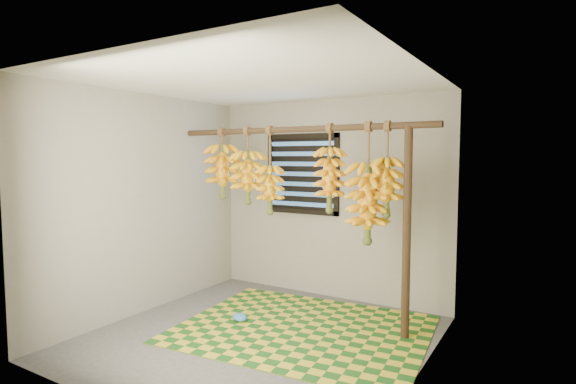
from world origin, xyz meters
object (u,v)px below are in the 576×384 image
Objects in this scene: banana_bunch_d at (330,180)px; banana_bunch_e at (368,203)px; woven_mat at (303,329)px; support_post at (407,234)px; banana_bunch_a at (223,171)px; banana_bunch_f at (387,187)px; banana_bunch_c at (270,189)px; banana_bunch_b at (248,177)px; plastic_bag at (240,317)px.

banana_bunch_e is at bearing 0.00° from banana_bunch_d.
woven_mat is 2.02× the size of banana_bunch_e.
support_post is 2.25m from banana_bunch_a.
banana_bunch_d is 0.99× the size of banana_bunch_f.
support_post is 0.47m from banana_bunch_e.
banana_bunch_f is (0.19, -0.00, 0.17)m from banana_bunch_e.
support_post is at bearing 0.00° from banana_bunch_f.
support_post is 1.40m from woven_mat.
banana_bunch_a is 0.90× the size of banana_bunch_d.
woven_mat is 2.47× the size of banana_bunch_c.
banana_bunch_e is (1.43, 0.00, -0.22)m from banana_bunch_b.
plastic_bag is 0.21× the size of banana_bunch_d.
woven_mat is at bearing -157.13° from banana_bunch_f.
banana_bunch_b is 1.02m from banana_bunch_d.
support_post is 0.47m from banana_bunch_f.
banana_bunch_a is 0.84× the size of banana_bunch_c.
banana_bunch_e is at bearing 0.00° from banana_bunch_c.
banana_bunch_a is at bearing 166.18° from woven_mat.
banana_bunch_c is (-1.52, 0.00, 0.36)m from support_post.
banana_bunch_f is at bearing -0.00° from banana_bunch_e.
banana_bunch_b is (-1.82, 0.00, 0.48)m from support_post.
banana_bunch_b is 0.96× the size of banana_bunch_d.
plastic_bag is 0.22× the size of banana_bunch_b.
banana_bunch_a is 1.99m from banana_bunch_f.
banana_bunch_e is (-0.39, 0.00, 0.26)m from support_post.
plastic_bag is at bearing -38.44° from banana_bunch_a.
support_post is 2.32× the size of banana_bunch_b.
woven_mat is 1.63m from banana_bunch_f.
plastic_bag is at bearing -166.31° from woven_mat.
banana_bunch_c is (0.67, 0.00, -0.19)m from banana_bunch_a.
plastic_bag is 1.68m from banana_bunch_a.
banana_bunch_a is 0.94× the size of banana_bunch_b.
banana_bunch_f is at bearing 180.00° from support_post.
plastic_bag is 2.02m from banana_bunch_f.
banana_bunch_f is at bearing -0.00° from banana_bunch_c.
banana_bunch_b is 0.33m from banana_bunch_c.
banana_bunch_c is at bearing 152.32° from woven_mat.
banana_bunch_b reaches higher than woven_mat.
banana_bunch_f is (0.60, -0.00, -0.05)m from banana_bunch_d.
banana_bunch_c is at bearing 0.00° from banana_bunch_b.
banana_bunch_d is (1.39, 0.00, -0.06)m from banana_bunch_a.
support_post is at bearing 0.00° from banana_bunch_a.
banana_bunch_d is (-0.80, 0.00, 0.48)m from support_post.
plastic_bag is at bearing -64.32° from banana_bunch_b.
woven_mat is at bearing -113.39° from banana_bunch_d.
banana_bunch_a is 1.39m from banana_bunch_d.
banana_bunch_b is at bearing 180.00° from support_post.
banana_bunch_c reaches higher than plastic_bag.
plastic_bag is 1.39m from banana_bunch_c.
support_post is 2.21× the size of banana_bunch_f.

